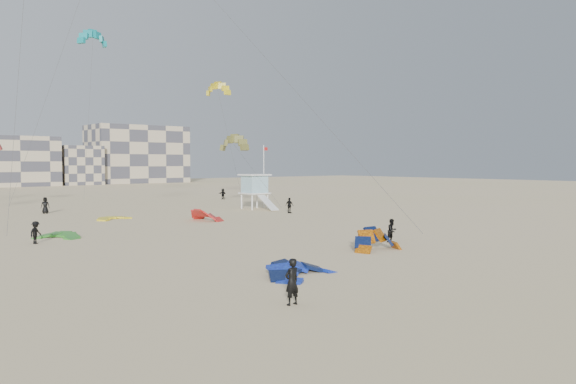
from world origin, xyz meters
TOP-DOWN VIEW (x-y plane):
  - ground at (0.00, 0.00)m, footprint 320.00×320.00m
  - kite_ground_blue at (0.28, 2.69)m, footprint 5.31×5.47m
  - kite_ground_orange at (9.38, 5.74)m, footprint 3.62×3.57m
  - kite_ground_green at (-4.76, 25.15)m, footprint 4.81×4.78m
  - kite_ground_red_far at (10.62, 29.12)m, footprint 4.26×4.11m
  - kite_ground_yellow at (3.92, 35.94)m, footprint 4.20×4.32m
  - kitesurfer_main at (-3.80, -1.46)m, footprint 0.71×0.49m
  - kitesurfer_b at (13.07, 7.62)m, footprint 0.82×0.64m
  - kitesurfer_c at (-6.90, 22.95)m, footprint 1.18×1.09m
  - kitesurfer_d at (22.09, 30.13)m, footprint 0.68×1.10m
  - kitesurfer_e at (0.62, 47.08)m, footprint 1.05×0.86m
  - kitesurfer_f at (29.37, 55.31)m, footprint 0.72×1.61m
  - kite_fly_olive at (21.63, 40.58)m, footprint 5.26×15.47m
  - kite_fly_yellow at (23.95, 47.97)m, footprint 8.23×5.44m
  - kite_fly_teal_b at (9.80, 56.41)m, footprint 4.64×4.69m
  - lifeguard_tower_near at (22.39, 37.20)m, footprint 3.10×5.88m
  - flagpole at (24.33, 37.91)m, footprint 0.64×0.10m
  - condo_east at (50.00, 132.00)m, footprint 26.00×14.00m
  - condo_fill_right at (32.00, 128.00)m, footprint 10.00×10.00m

SIDE VIEW (x-z plane):
  - ground at x=0.00m, z-range 0.00..0.00m
  - kite_ground_blue at x=0.28m, z-range -1.23..1.23m
  - kite_ground_orange at x=9.38m, z-range -1.73..1.73m
  - kite_ground_green at x=-4.76m, z-range -0.67..0.67m
  - kite_ground_red_far at x=10.62m, z-range -1.75..1.75m
  - kite_ground_yellow at x=3.92m, z-range -0.29..0.29m
  - kitesurfer_c at x=-6.90m, z-range 0.00..1.60m
  - kitesurfer_f at x=29.37m, z-range 0.00..1.68m
  - kitesurfer_b at x=13.07m, z-range 0.00..1.68m
  - kitesurfer_d at x=22.09m, z-range 0.00..1.75m
  - kitesurfer_e at x=0.62m, z-range 0.00..1.84m
  - kitesurfer_main at x=-3.80m, z-range 0.00..1.88m
  - lifeguard_tower_near at x=22.39m, z-range -0.02..4.27m
  - flagpole at x=24.33m, z-range 0.20..8.12m
  - condo_fill_right at x=32.00m, z-range 0.00..10.00m
  - kite_fly_olive at x=21.63m, z-range 3.81..12.19m
  - condo_east at x=50.00m, z-range 0.00..16.00m
  - kite_fly_yellow at x=23.95m, z-range 7.83..23.55m
  - kite_fly_teal_b at x=9.80m, z-range 10.93..33.25m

